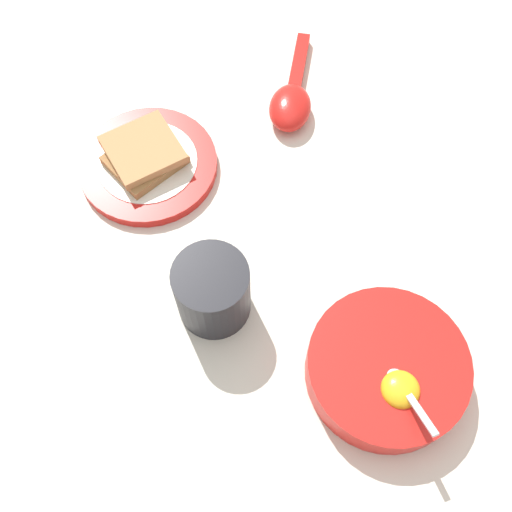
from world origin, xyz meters
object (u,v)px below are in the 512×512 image
at_px(drinking_cup, 212,290).
at_px(soup_spoon, 292,100).
at_px(egg_bowl, 387,369).
at_px(toast_plate, 148,165).
at_px(toast_sandwich, 144,154).

bearing_deg(drinking_cup, soup_spoon, -66.66).
bearing_deg(drinking_cup, egg_bowl, -161.90).
height_order(egg_bowl, toast_plate, egg_bowl).
relative_size(toast_plate, drinking_cup, 2.06).
height_order(egg_bowl, soup_spoon, egg_bowl).
distance_m(egg_bowl, drinking_cup, 0.21).
bearing_deg(toast_sandwich, drinking_cup, 157.27).
bearing_deg(soup_spoon, egg_bowl, 145.23).
xyz_separation_m(egg_bowl, toast_sandwich, (0.39, -0.02, 0.00)).
relative_size(egg_bowl, drinking_cup, 1.99).
bearing_deg(soup_spoon, drinking_cup, 113.34).
relative_size(toast_plate, toast_sandwich, 1.64).
distance_m(toast_plate, soup_spoon, 0.21).
relative_size(soup_spoon, drinking_cup, 2.00).
xyz_separation_m(egg_bowl, toast_plate, (0.39, -0.02, -0.02)).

